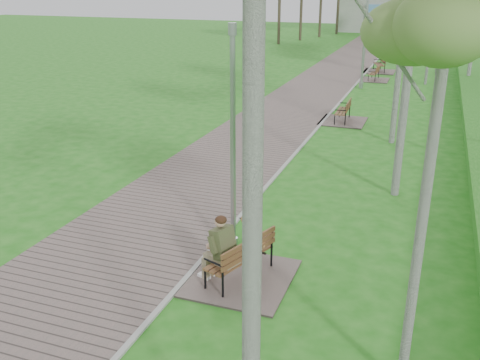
% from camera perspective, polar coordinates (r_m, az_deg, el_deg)
% --- Properties ---
extents(ground, '(120.00, 120.00, 0.00)m').
position_cam_1_polar(ground, '(10.91, -3.29, -7.76)').
color(ground, '#1E6D15').
rests_on(ground, ground).
extents(walkway, '(3.50, 67.00, 0.04)m').
position_cam_1_polar(walkway, '(31.23, 9.59, 10.86)').
color(walkway, '#6B5D57').
rests_on(walkway, ground).
extents(kerb, '(0.10, 67.00, 0.05)m').
position_cam_1_polar(kerb, '(30.96, 12.81, 10.57)').
color(kerb, '#999993').
rests_on(kerb, ground).
extents(building_north, '(10.00, 5.20, 4.00)m').
position_cam_1_polar(building_north, '(60.08, 15.59, 16.91)').
color(building_north, '#9E9E99').
rests_on(building_north, ground).
extents(bench_main, '(1.78, 1.98, 1.56)m').
position_cam_1_polar(bench_main, '(9.79, -0.42, -8.36)').
color(bench_main, '#6B5D57').
rests_on(bench_main, ground).
extents(bench_second, '(1.68, 1.87, 1.03)m').
position_cam_1_polar(bench_second, '(21.14, 10.85, 6.62)').
color(bench_second, '#6B5D57').
rests_on(bench_second, ground).
extents(bench_third, '(1.54, 1.71, 0.94)m').
position_cam_1_polar(bench_third, '(30.50, 14.06, 10.60)').
color(bench_third, '#6B5D57').
rests_on(bench_third, ground).
extents(bench_far, '(1.77, 1.97, 1.09)m').
position_cam_1_polar(bench_far, '(33.42, 14.60, 11.44)').
color(bench_far, '#6B5D57').
rests_on(bench_far, ground).
extents(lamp_post_near, '(0.17, 0.17, 4.47)m').
position_cam_1_polar(lamp_post_near, '(10.22, -0.75, 3.01)').
color(lamp_post_near, '#92959A').
rests_on(lamp_post_near, ground).
extents(lamp_post_second, '(0.21, 0.21, 5.32)m').
position_cam_1_polar(lamp_post_second, '(27.75, 13.17, 14.57)').
color(lamp_post_second, '#92959A').
rests_on(lamp_post_second, ground).
extents(lamp_post_third, '(0.20, 0.20, 5.15)m').
position_cam_1_polar(lamp_post_third, '(40.31, 15.57, 15.99)').
color(lamp_post_third, '#92959A').
rests_on(lamp_post_third, ground).
extents(lamp_post_far, '(0.20, 0.20, 5.22)m').
position_cam_1_polar(lamp_post_far, '(57.01, 17.37, 17.02)').
color(lamp_post_far, '#92959A').
rests_on(lamp_post_far, ground).
extents(pedestrian_near, '(0.61, 0.40, 1.66)m').
position_cam_1_polar(pedestrian_near, '(44.08, 13.36, 14.46)').
color(pedestrian_near, silver).
rests_on(pedestrian_near, ground).
extents(pedestrian_far, '(0.88, 0.73, 1.65)m').
position_cam_1_polar(pedestrian_far, '(48.00, 14.95, 14.79)').
color(pedestrian_far, gray).
rests_on(pedestrian_far, ground).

